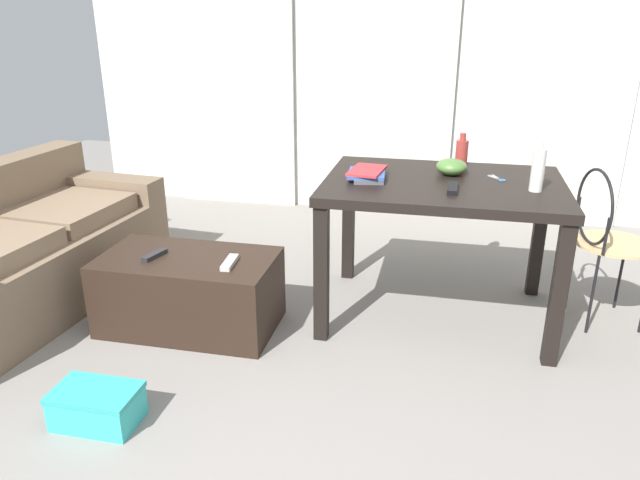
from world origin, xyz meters
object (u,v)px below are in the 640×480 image
object	(u,v)px
wire_chair	(604,230)
tv_remote_primary	(155,255)
craft_table	(442,200)
tv_remote_on_table	(453,188)
bottle_far	(462,152)
bowl	(451,167)
coffee_table	(190,292)
shoebox	(97,406)
tv_remote_secondary	(230,262)
book_stack	(367,174)
scissors	(499,179)
couch	(18,254)
bottle_near	(538,169)

from	to	relation	value
wire_chair	tv_remote_primary	xyz separation A→B (m)	(-2.30, -0.57, -0.12)
craft_table	tv_remote_on_table	xyz separation A→B (m)	(0.05, -0.17, 0.12)
bottle_far	bowl	world-z (taller)	bottle_far
wire_chair	tv_remote_on_table	bearing A→B (deg)	-160.36
coffee_table	tv_remote_on_table	world-z (taller)	tv_remote_on_table
coffee_table	wire_chair	world-z (taller)	wire_chair
shoebox	bowl	bearing A→B (deg)	46.16
tv_remote_primary	tv_remote_secondary	world-z (taller)	same
tv_remote_on_table	tv_remote_secondary	size ratio (longest dim) A/B	1.04
coffee_table	tv_remote_secondary	bearing A→B (deg)	-9.86
book_stack	scissors	xyz separation A→B (m)	(0.68, 0.15, -0.02)
scissors	coffee_table	bearing A→B (deg)	-161.71
couch	tv_remote_secondary	bearing A→B (deg)	-3.84
bottle_near	tv_remote_primary	xyz separation A→B (m)	(-1.90, -0.37, -0.47)
wire_chair	tv_remote_secondary	distance (m)	1.97
wire_chair	book_stack	world-z (taller)	wire_chair
couch	scissors	world-z (taller)	scissors
scissors	wire_chair	bearing A→B (deg)	1.83
couch	bottle_near	distance (m)	2.88
coffee_table	bottle_far	world-z (taller)	bottle_far
bottle_far	shoebox	world-z (taller)	bottle_far
couch	tv_remote_on_table	bearing A→B (deg)	4.95
scissors	tv_remote_secondary	world-z (taller)	scissors
bottle_near	tv_remote_on_table	world-z (taller)	bottle_near
bowl	shoebox	bearing A→B (deg)	-133.84
couch	tv_remote_secondary	world-z (taller)	couch
bottle_near	tv_remote_primary	distance (m)	1.99
scissors	tv_remote_primary	world-z (taller)	scissors
craft_table	bottle_far	size ratio (longest dim) A/B	6.66
wire_chair	scissors	bearing A→B (deg)	-178.17
wire_chair	scissors	world-z (taller)	wire_chair
bowl	tv_remote_primary	world-z (taller)	bowl
craft_table	scissors	xyz separation A→B (m)	(0.28, 0.10, 0.11)
craft_table	wire_chair	bearing A→B (deg)	7.61
tv_remote_primary	shoebox	xyz separation A→B (m)	(0.12, -0.83, -0.34)
shoebox	coffee_table	bearing A→B (deg)	87.23
couch	bowl	world-z (taller)	bowl
coffee_table	book_stack	bearing A→B (deg)	22.74
bottle_far	tv_remote_on_table	world-z (taller)	bottle_far
book_stack	tv_remote_on_table	distance (m)	0.46
couch	coffee_table	size ratio (longest dim) A/B	1.97
bottle_far	wire_chair	bearing A→B (deg)	-18.48
coffee_table	bottle_near	bearing A→B (deg)	10.81
bottle_near	bottle_far	bearing A→B (deg)	128.07
wire_chair	coffee_table	bearing A→B (deg)	-165.87
tv_remote_on_table	shoebox	xyz separation A→B (m)	(-1.38, -1.11, -0.71)
shoebox	bottle_near	bearing A→B (deg)	33.85
bottle_far	scissors	size ratio (longest dim) A/B	1.59
tv_remote_primary	shoebox	world-z (taller)	tv_remote_primary
craft_table	tv_remote_primary	distance (m)	1.55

